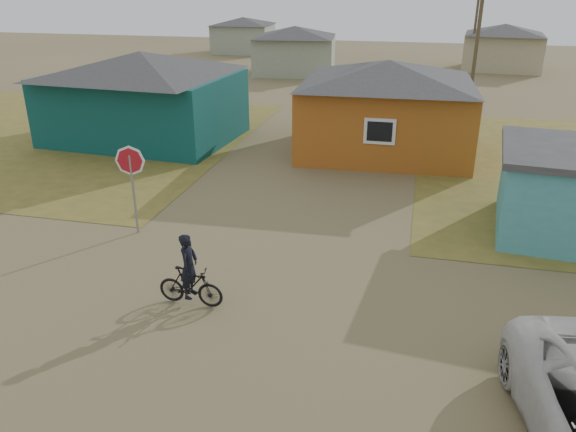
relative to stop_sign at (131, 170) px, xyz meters
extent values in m
plane|color=olive|center=(3.97, -3.71, -1.95)|extent=(120.00, 120.00, 0.00)
cube|color=olive|center=(-10.03, 9.29, -1.95)|extent=(20.00, 18.00, 0.00)
cube|color=#0B3C3A|center=(-4.53, 9.79, -0.45)|extent=(8.40, 6.54, 3.00)
pyramid|color=#323234|center=(-4.53, 9.79, 1.55)|extent=(8.93, 7.08, 1.00)
cube|color=#A45719|center=(6.47, 10.29, -0.45)|extent=(7.21, 6.24, 3.00)
pyramid|color=#323234|center=(6.47, 10.29, 1.50)|extent=(7.72, 6.76, 0.90)
cube|color=silver|center=(6.47, 7.26, -0.30)|extent=(1.20, 0.06, 1.00)
cube|color=black|center=(6.47, 7.23, -0.30)|extent=(0.95, 0.04, 0.75)
cube|color=gray|center=(-2.03, 30.29, -0.55)|extent=(6.49, 5.60, 2.80)
pyramid|color=#323234|center=(-2.03, 30.29, 1.25)|extent=(7.04, 6.15, 0.80)
cube|color=tan|center=(13.97, 36.29, -0.55)|extent=(6.41, 5.50, 2.80)
pyramid|color=#323234|center=(13.97, 36.29, 1.25)|extent=(6.95, 6.05, 0.80)
cube|color=gray|center=(-10.03, 42.29, -0.60)|extent=(5.75, 5.28, 2.70)
pyramid|color=#323234|center=(-10.03, 42.29, 1.10)|extent=(6.28, 5.81, 0.70)
cylinder|color=brown|center=(10.47, 18.29, 2.05)|extent=(0.20, 0.20, 8.00)
cylinder|color=brown|center=(11.47, 34.29, 2.05)|extent=(0.20, 0.20, 8.00)
cylinder|color=gray|center=(0.00, 0.00, -0.75)|extent=(0.07, 0.07, 2.41)
imported|color=black|center=(3.10, -3.37, -1.48)|extent=(1.59, 0.49, 0.95)
imported|color=black|center=(3.10, -3.37, -0.95)|extent=(0.39, 0.58, 1.56)
camera|label=1|loc=(7.89, -13.80, 5.09)|focal=35.00mm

